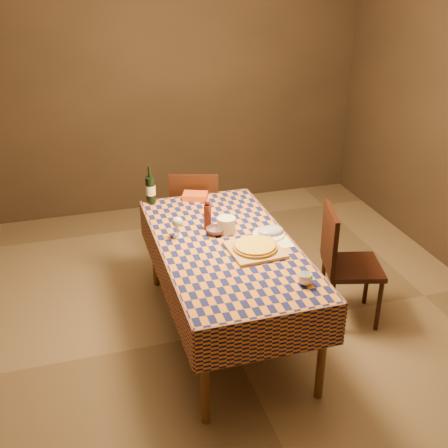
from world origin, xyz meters
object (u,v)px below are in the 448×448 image
object	(u,v)px
bowl	(216,231)
white_plate	(269,234)
chair_right	(343,259)
chair_far	(195,213)
cutting_board	(255,250)
wine_bottle	(151,189)
pizza	(255,246)
dining_table	(226,253)

from	to	relation	value
bowl	white_plate	xyz separation A→B (m)	(0.36, -0.14, -0.02)
white_plate	chair_right	world-z (taller)	chair_right
bowl	chair_far	bearing A→B (deg)	85.88
cutting_board	chair_right	size ratio (longest dim) A/B	0.38
wine_bottle	cutting_board	bearing A→B (deg)	-62.34
pizza	chair_far	bearing A→B (deg)	95.47
pizza	chair_far	world-z (taller)	chair_far
bowl	wine_bottle	distance (m)	0.78
pizza	white_plate	distance (m)	0.27
bowl	wine_bottle	world-z (taller)	wine_bottle
chair_far	chair_right	size ratio (longest dim) A/B	1.00
pizza	wine_bottle	world-z (taller)	wine_bottle
cutting_board	pizza	xyz separation A→B (m)	(-0.00, 0.00, 0.03)
dining_table	white_plate	xyz separation A→B (m)	(0.33, 0.03, 0.08)
chair_right	dining_table	bearing A→B (deg)	176.79
cutting_board	pizza	bearing A→B (deg)	180.00
bowl	chair_far	xyz separation A→B (m)	(0.07, 0.91, -0.27)
cutting_board	wine_bottle	bearing A→B (deg)	117.66
wine_bottle	chair_far	xyz separation A→B (m)	(0.42, 0.22, -0.36)
dining_table	chair_right	distance (m)	0.93
wine_bottle	chair_far	world-z (taller)	wine_bottle
wine_bottle	chair_right	world-z (taller)	wine_bottle
cutting_board	white_plate	bearing A→B (deg)	48.53
white_plate	chair_far	world-z (taller)	chair_far
white_plate	pizza	bearing A→B (deg)	-131.47
bowl	pizza	bearing A→B (deg)	-61.04
dining_table	bowl	world-z (taller)	bowl
pizza	white_plate	xyz separation A→B (m)	(0.17, 0.20, -0.03)
dining_table	pizza	size ratio (longest dim) A/B	5.41
cutting_board	chair_far	xyz separation A→B (m)	(-0.12, 1.25, -0.26)
pizza	bowl	xyz separation A→B (m)	(-0.18, 0.33, -0.01)
pizza	chair_right	xyz separation A→B (m)	(0.75, 0.11, -0.28)
pizza	bowl	bearing A→B (deg)	118.96
bowl	chair_far	size ratio (longest dim) A/B	0.15
pizza	bowl	world-z (taller)	pizza
cutting_board	wine_bottle	world-z (taller)	wine_bottle
bowl	wine_bottle	xyz separation A→B (m)	(-0.35, 0.69, 0.09)
bowl	chair_far	world-z (taller)	chair_far
bowl	dining_table	bearing A→B (deg)	-80.97
dining_table	wine_bottle	size ratio (longest dim) A/B	5.90
wine_bottle	chair_far	distance (m)	0.60
cutting_board	bowl	distance (m)	0.38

